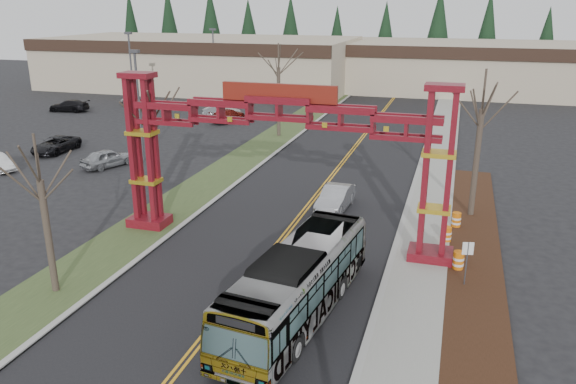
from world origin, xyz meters
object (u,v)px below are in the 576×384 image
at_px(parked_car_far_c, 69,106).
at_px(barrel_mid, 447,235).
at_px(bare_tree_median_far, 278,68).
at_px(gateway_arch, 279,135).
at_px(barrel_north, 456,220).
at_px(bare_tree_median_near, 40,181).
at_px(bare_tree_median_mid, 153,119).
at_px(retail_building_west, 202,62).
at_px(parked_car_far_b, 138,102).
at_px(light_pole_far, 214,59).
at_px(parked_car_near_a, 108,158).
at_px(light_pole_near, 138,98).
at_px(parked_car_far_a, 222,111).
at_px(transit_bus, 298,283).
at_px(parked_car_mid_a, 228,115).
at_px(street_sign, 467,255).
at_px(retail_building_east, 472,67).
at_px(parked_car_near_c, 56,145).
at_px(bare_tree_right_far, 482,110).
at_px(light_pole_mid, 131,68).
at_px(silver_sedan, 335,198).
at_px(barrel_south, 458,261).

relative_size(parked_car_far_c, barrel_mid, 5.09).
bearing_deg(bare_tree_median_far, parked_car_far_c, 169.49).
height_order(gateway_arch, barrel_north, gateway_arch).
xyz_separation_m(bare_tree_median_near, bare_tree_median_mid, (0.00, 9.57, 0.89)).
xyz_separation_m(retail_building_west, parked_car_far_b, (-0.16, -18.57, -3.12)).
bearing_deg(light_pole_far, bare_tree_median_near, -73.70).
xyz_separation_m(parked_car_near_a, light_pole_near, (1.79, 2.34, 4.47)).
bearing_deg(barrel_north, parked_car_far_a, 134.30).
height_order(transit_bus, parked_car_mid_a, transit_bus).
distance_m(transit_bus, bare_tree_median_near, 11.72).
relative_size(street_sign, barrel_mid, 2.35).
bearing_deg(retail_building_east, barrel_mid, -91.24).
relative_size(transit_bus, barrel_mid, 11.55).
height_order(parked_car_far_c, light_pole_near, light_pole_near).
height_order(parked_car_near_c, bare_tree_median_mid, bare_tree_median_mid).
bearing_deg(barrel_north, bare_tree_right_far, 70.41).
distance_m(parked_car_near_a, light_pole_mid, 23.27).
distance_m(silver_sedan, barrel_north, 7.46).
distance_m(transit_bus, street_sign, 8.12).
distance_m(parked_car_far_b, street_sign, 54.91).
bearing_deg(barrel_north, bare_tree_median_mid, -168.20).
distance_m(bare_tree_right_far, street_sign, 10.81).
xyz_separation_m(light_pole_far, barrel_mid, (31.78, -40.74, -4.92)).
xyz_separation_m(bare_tree_right_far, light_pole_far, (-33.07, 36.03, -1.16)).
relative_size(transit_bus, bare_tree_median_far, 1.23).
distance_m(transit_bus, parked_car_far_a, 43.87).
bearing_deg(retail_building_east, bare_tree_median_near, -104.38).
height_order(parked_car_far_b, light_pole_near, light_pole_near).
distance_m(street_sign, barrel_south, 1.99).
xyz_separation_m(parked_car_far_b, light_pole_mid, (2.40, -4.73, 4.78)).
xyz_separation_m(transit_bus, barrel_mid, (5.66, 9.58, -1.05)).
distance_m(parked_car_near_a, parked_car_near_c, 7.58).
xyz_separation_m(bare_tree_median_near, light_pole_near, (-7.89, 20.81, -0.05)).
distance_m(barrel_mid, barrel_north, 2.42).
xyz_separation_m(bare_tree_median_near, barrel_south, (17.37, 7.51, -4.74)).
bearing_deg(retail_building_east, bare_tree_right_far, -90.00).
xyz_separation_m(silver_sedan, bare_tree_median_mid, (-9.79, -4.64, 5.39)).
relative_size(parked_car_near_a, light_pole_near, 0.48).
bearing_deg(bare_tree_median_near, barrel_south, 23.39).
xyz_separation_m(parked_car_far_a, barrel_north, (26.32, -26.97, -0.22)).
bearing_deg(gateway_arch, parked_car_mid_a, 117.57).
bearing_deg(bare_tree_median_mid, light_pole_near, 125.06).
bearing_deg(barrel_mid, transit_bus, -120.59).
bearing_deg(barrel_mid, barrel_north, 79.10).
height_order(gateway_arch, retail_building_east, gateway_arch).
bearing_deg(parked_car_near_a, light_pole_far, -57.96).
distance_m(parked_car_mid_a, parked_car_far_b, 15.58).
height_order(parked_car_far_b, bare_tree_right_far, bare_tree_right_far).
distance_m(transit_bus, barrel_south, 8.99).
xyz_separation_m(gateway_arch, silver_sedan, (1.79, 5.96, -5.24)).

